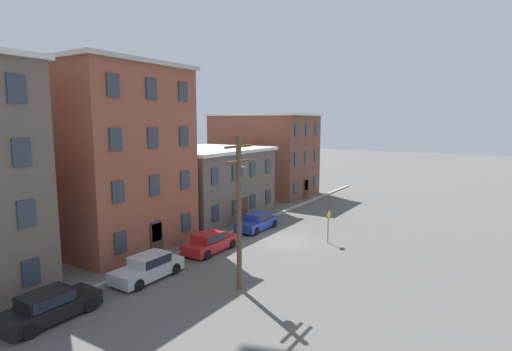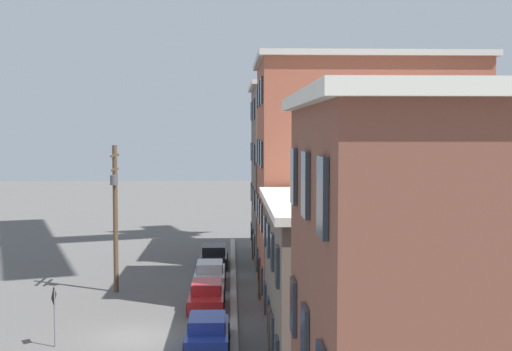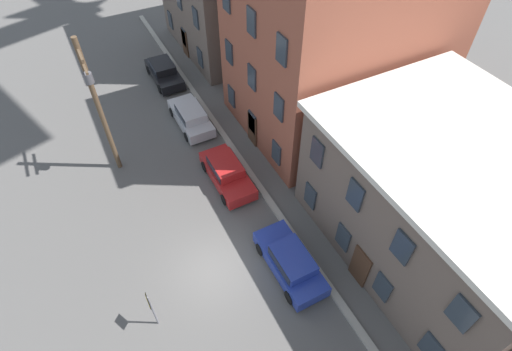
{
  "view_description": "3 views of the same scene",
  "coord_description": "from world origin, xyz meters",
  "px_view_note": "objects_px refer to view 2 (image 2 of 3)",
  "views": [
    {
      "loc": [
        -26.67,
        -14.41,
        9.28
      ],
      "look_at": [
        1.6,
        3.38,
        4.72
      ],
      "focal_mm": 28.0,
      "sensor_mm": 36.0,
      "label": 1
    },
    {
      "loc": [
        32.05,
        4.37,
        9.41
      ],
      "look_at": [
        0.76,
        5.48,
        7.41
      ],
      "focal_mm": 50.0,
      "sensor_mm": 36.0,
      "label": 2
    },
    {
      "loc": [
        9.84,
        -2.74,
        17.66
      ],
      "look_at": [
        -0.69,
        2.71,
        4.84
      ],
      "focal_mm": 28.0,
      "sensor_mm": 36.0,
      "label": 3
    }
  ],
  "objects_px": {
    "car_silver": "(210,273)",
    "caution_sign": "(54,307)",
    "car_red": "(207,294)",
    "car_blue": "(207,331)",
    "utility_pole": "(115,210)",
    "car_black": "(214,255)"
  },
  "relations": [
    {
      "from": "car_black",
      "to": "car_silver",
      "type": "distance_m",
      "value": 6.03
    },
    {
      "from": "car_blue",
      "to": "utility_pole",
      "type": "relative_size",
      "value": 0.51
    },
    {
      "from": "car_blue",
      "to": "caution_sign",
      "type": "relative_size",
      "value": 1.66
    },
    {
      "from": "car_blue",
      "to": "utility_pole",
      "type": "distance_m",
      "value": 12.96
    },
    {
      "from": "car_red",
      "to": "utility_pole",
      "type": "height_order",
      "value": "utility_pole"
    },
    {
      "from": "car_red",
      "to": "car_blue",
      "type": "xyz_separation_m",
      "value": [
        6.84,
        0.27,
        0.0
      ]
    },
    {
      "from": "car_black",
      "to": "car_blue",
      "type": "bearing_deg",
      "value": 0.49
    },
    {
      "from": "caution_sign",
      "to": "utility_pole",
      "type": "xyz_separation_m",
      "value": [
        -10.51,
        0.97,
        3.06
      ]
    },
    {
      "from": "car_red",
      "to": "utility_pole",
      "type": "xyz_separation_m",
      "value": [
        -4.08,
        -5.4,
        4.06
      ]
    },
    {
      "from": "car_silver",
      "to": "car_red",
      "type": "bearing_deg",
      "value": -0.02
    },
    {
      "from": "car_red",
      "to": "car_blue",
      "type": "bearing_deg",
      "value": 2.24
    },
    {
      "from": "car_blue",
      "to": "caution_sign",
      "type": "bearing_deg",
      "value": -93.52
    },
    {
      "from": "car_black",
      "to": "car_silver",
      "type": "height_order",
      "value": "same"
    },
    {
      "from": "car_red",
      "to": "caution_sign",
      "type": "bearing_deg",
      "value": -44.72
    },
    {
      "from": "car_black",
      "to": "car_red",
      "type": "height_order",
      "value": "same"
    },
    {
      "from": "car_silver",
      "to": "caution_sign",
      "type": "height_order",
      "value": "caution_sign"
    },
    {
      "from": "caution_sign",
      "to": "utility_pole",
      "type": "distance_m",
      "value": 10.99
    },
    {
      "from": "utility_pole",
      "to": "car_silver",
      "type": "bearing_deg",
      "value": 107.53
    },
    {
      "from": "car_silver",
      "to": "utility_pole",
      "type": "height_order",
      "value": "utility_pole"
    },
    {
      "from": "car_red",
      "to": "utility_pole",
      "type": "bearing_deg",
      "value": -127.06
    },
    {
      "from": "car_silver",
      "to": "car_blue",
      "type": "relative_size",
      "value": 1.0
    },
    {
      "from": "car_blue",
      "to": "caution_sign",
      "type": "xyz_separation_m",
      "value": [
        -0.41,
        -6.64,
        1.0
      ]
    }
  ]
}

